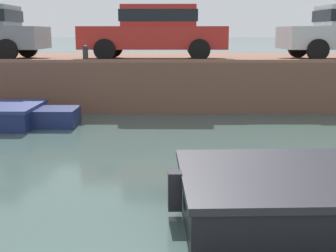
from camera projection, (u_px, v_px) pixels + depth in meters
The scene contains 5 objects.
ground_plane at pixel (165, 176), 7.05m from camera, with size 400.00×400.00×0.00m, color #384C47.
far_quay_wall at pixel (166, 78), 15.22m from camera, with size 60.00×6.00×1.35m, color brown.
far_wall_coping at pixel (166, 61), 12.25m from camera, with size 60.00×0.24×0.08m, color brown.
car_left_inner_red at pixel (154, 30), 13.63m from camera, with size 4.25×1.96×1.54m.
mooring_bollard_mid at pixel (84, 53), 12.33m from camera, with size 0.15×0.15×0.44m.
Camera 1 is at (0.03, -1.29, 2.13)m, focal length 50.00 mm.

